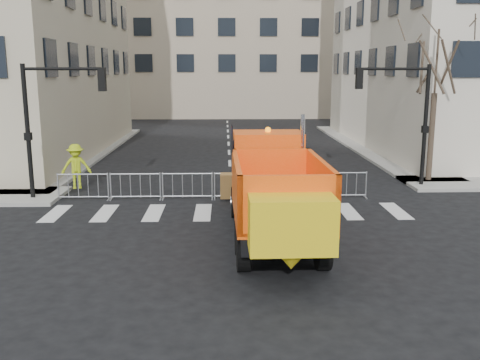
{
  "coord_description": "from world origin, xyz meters",
  "views": [
    {
      "loc": [
        -0.28,
        -13.6,
        5.19
      ],
      "look_at": [
        0.19,
        2.5,
        1.84
      ],
      "focal_mm": 40.0,
      "sensor_mm": 36.0,
      "label": 1
    }
  ],
  "objects_px": {
    "cop_a": "(260,180)",
    "cop_b": "(259,182)",
    "plow_truck": "(274,188)",
    "newspaper_box": "(303,175)",
    "worker": "(76,166)",
    "cop_c": "(244,180)"
  },
  "relations": [
    {
      "from": "cop_a",
      "to": "cop_b",
      "type": "bearing_deg",
      "value": -97.57
    },
    {
      "from": "cop_b",
      "to": "plow_truck",
      "type": "bearing_deg",
      "value": 88.21
    },
    {
      "from": "newspaper_box",
      "to": "cop_b",
      "type": "bearing_deg",
      "value": -142.87
    },
    {
      "from": "cop_a",
      "to": "newspaper_box",
      "type": "height_order",
      "value": "cop_a"
    },
    {
      "from": "plow_truck",
      "to": "newspaper_box",
      "type": "xyz_separation_m",
      "value": [
        1.89,
        6.94,
        -0.98
      ]
    },
    {
      "from": "plow_truck",
      "to": "worker",
      "type": "height_order",
      "value": "plow_truck"
    },
    {
      "from": "plow_truck",
      "to": "cop_b",
      "type": "distance_m",
      "value": 5.06
    },
    {
      "from": "plow_truck",
      "to": "cop_c",
      "type": "xyz_separation_m",
      "value": [
        -0.74,
        4.98,
        -0.77
      ]
    },
    {
      "from": "cop_b",
      "to": "worker",
      "type": "height_order",
      "value": "worker"
    },
    {
      "from": "plow_truck",
      "to": "newspaper_box",
      "type": "bearing_deg",
      "value": -16.07
    },
    {
      "from": "plow_truck",
      "to": "worker",
      "type": "distance_m",
      "value": 10.57
    },
    {
      "from": "cop_c",
      "to": "worker",
      "type": "distance_m",
      "value": 7.4
    },
    {
      "from": "cop_a",
      "to": "newspaper_box",
      "type": "bearing_deg",
      "value": -149.18
    },
    {
      "from": "worker",
      "to": "newspaper_box",
      "type": "xyz_separation_m",
      "value": [
        9.74,
        -0.11,
        -0.41
      ]
    },
    {
      "from": "cop_b",
      "to": "newspaper_box",
      "type": "bearing_deg",
      "value": -139.01
    },
    {
      "from": "cop_c",
      "to": "newspaper_box",
      "type": "xyz_separation_m",
      "value": [
        2.63,
        1.96,
        -0.21
      ]
    },
    {
      "from": "plow_truck",
      "to": "cop_c",
      "type": "bearing_deg",
      "value": 7.65
    },
    {
      "from": "cop_a",
      "to": "plow_truck",
      "type": "bearing_deg",
      "value": 76.94
    },
    {
      "from": "cop_c",
      "to": "worker",
      "type": "bearing_deg",
      "value": -56.57
    },
    {
      "from": "plow_truck",
      "to": "cop_b",
      "type": "xyz_separation_m",
      "value": [
        -0.12,
        4.98,
        -0.85
      ]
    },
    {
      "from": "plow_truck",
      "to": "cop_b",
      "type": "bearing_deg",
      "value": 0.58
    },
    {
      "from": "cop_b",
      "to": "cop_c",
      "type": "relative_size",
      "value": 0.91
    }
  ]
}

